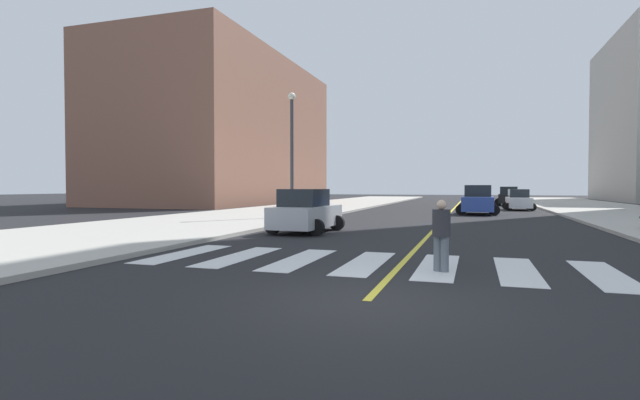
# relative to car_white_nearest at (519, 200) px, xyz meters

# --- Properties ---
(ground_plane) EXTENTS (220.00, 220.00, 0.00)m
(ground_plane) POSITION_rel_car_white_nearest_xyz_m (-5.25, -35.08, -0.82)
(ground_plane) COLOR black
(sidewalk_kerb_west) EXTENTS (10.00, 120.00, 0.15)m
(sidewalk_kerb_west) POSITION_rel_car_white_nearest_xyz_m (-17.45, -15.08, -0.74)
(sidewalk_kerb_west) COLOR #B2ADA3
(sidewalk_kerb_west) RESTS_ON ground
(crosswalk_paint) EXTENTS (13.50, 4.00, 0.01)m
(crosswalk_paint) POSITION_rel_car_white_nearest_xyz_m (-5.25, -31.08, -0.81)
(crosswalk_paint) COLOR silver
(crosswalk_paint) RESTS_ON ground
(lane_divider_paint) EXTENTS (0.16, 80.00, 0.01)m
(lane_divider_paint) POSITION_rel_car_white_nearest_xyz_m (-5.25, 4.92, -0.81)
(lane_divider_paint) COLOR yellow
(lane_divider_paint) RESTS_ON ground
(low_rise_brick_west) EXTENTS (16.00, 32.00, 16.99)m
(low_rise_brick_west) POSITION_rel_car_white_nearest_xyz_m (-32.42, 8.48, 7.68)
(low_rise_brick_west) COLOR brown
(low_rise_brick_west) RESTS_ON ground
(car_white_nearest) EXTENTS (2.50, 3.95, 1.75)m
(car_white_nearest) POSITION_rel_car_white_nearest_xyz_m (0.00, 0.00, 0.00)
(car_white_nearest) COLOR silver
(car_white_nearest) RESTS_ON ground
(car_blue_second) EXTENTS (2.94, 4.67, 2.07)m
(car_blue_second) POSITION_rel_car_white_nearest_xyz_m (-3.29, -7.37, 0.15)
(car_blue_second) COLOR #2D479E
(car_blue_second) RESTS_ON ground
(car_silver_third) EXTENTS (2.73, 4.25, 1.86)m
(car_silver_third) POSITION_rel_car_white_nearest_xyz_m (-10.41, -23.80, 0.05)
(car_silver_third) COLOR #B7B7BC
(car_silver_third) RESTS_ON ground
(car_black_fourth) EXTENTS (2.88, 4.49, 1.97)m
(car_black_fourth) POSITION_rel_car_white_nearest_xyz_m (-0.13, 10.22, 0.10)
(car_black_fourth) COLOR black
(car_black_fourth) RESTS_ON ground
(pedestrian_crossing) EXTENTS (0.41, 0.41, 1.66)m
(pedestrian_crossing) POSITION_rel_car_white_nearest_xyz_m (-4.23, -31.78, 0.10)
(pedestrian_crossing) COLOR slate
(pedestrian_crossing) RESTS_ON ground
(street_lamp) EXTENTS (0.44, 0.44, 7.38)m
(street_lamp) POSITION_rel_car_white_nearest_xyz_m (-13.85, -16.61, 3.69)
(street_lamp) COLOR #38383D
(street_lamp) RESTS_ON sidewalk_kerb_west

